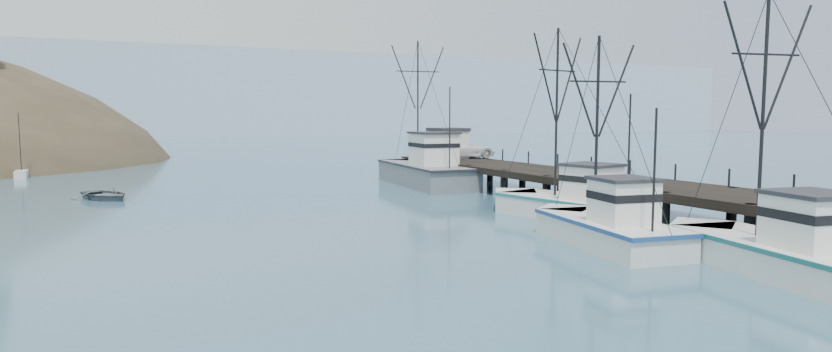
{
  "coord_description": "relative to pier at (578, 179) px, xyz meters",
  "views": [
    {
      "loc": [
        -15.26,
        -18.5,
        6.09
      ],
      "look_at": [
        1.27,
        15.06,
        2.5
      ],
      "focal_mm": 28.0,
      "sensor_mm": 36.0,
      "label": 1
    }
  ],
  "objects": [
    {
      "name": "pier_shed",
      "position": [
        -0.09,
        18.0,
        1.73
      ],
      "size": [
        3.0,
        3.2,
        2.8
      ],
      "color": "silver",
      "rests_on": "pier"
    },
    {
      "name": "pier",
      "position": [
        0.0,
        0.0,
        0.0
      ],
      "size": [
        6.0,
        44.0,
        2.0
      ],
      "color": "black",
      "rests_on": "ground"
    },
    {
      "name": "trawler_mid",
      "position": [
        -8.22,
        -11.68,
        -0.87
      ],
      "size": [
        4.76,
        10.06,
        10.07
      ],
      "color": "silver",
      "rests_on": "ground"
    },
    {
      "name": "distant_ridge",
      "position": [
        -4.0,
        154.0,
        -1.69
      ],
      "size": [
        360.0,
        40.0,
        26.0
      ],
      "primitive_type": "cube",
      "color": "#9EB2C6",
      "rests_on": "ground"
    },
    {
      "name": "pickup_truck",
      "position": [
        1.31,
        17.43,
        1.14
      ],
      "size": [
        6.25,
        3.5,
        1.65
      ],
      "primitive_type": "imported",
      "rotation": [
        0.0,
        0.0,
        1.44
      ],
      "color": "silver",
      "rests_on": "pier"
    },
    {
      "name": "motorboat",
      "position": [
        -28.93,
        16.58,
        -1.69
      ],
      "size": [
        5.18,
        5.8,
        0.99
      ],
      "primitive_type": "imported",
      "rotation": [
        0.0,
        0.0,
        0.46
      ],
      "color": "#555A5F",
      "rests_on": "ground"
    },
    {
      "name": "ground",
      "position": [
        -14.0,
        -16.0,
        -1.69
      ],
      "size": [
        400.0,
        400.0,
        0.0
      ],
      "primitive_type": "plane",
      "color": "#325870",
      "rests_on": "ground"
    },
    {
      "name": "work_vessel",
      "position": [
        -4.05,
        15.1,
        -0.46
      ],
      "size": [
        5.66,
        15.25,
        12.77
      ],
      "color": "slate",
      "rests_on": "ground"
    },
    {
      "name": "trawler_far",
      "position": [
        -4.61,
        -4.71,
        -0.87
      ],
      "size": [
        5.5,
        11.23,
        11.44
      ],
      "color": "silver",
      "rests_on": "ground"
    },
    {
      "name": "trawler_near",
      "position": [
        -5.94,
        -18.61,
        -0.87
      ],
      "size": [
        5.28,
        11.02,
        11.13
      ],
      "color": "silver",
      "rests_on": "ground"
    }
  ]
}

